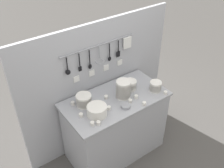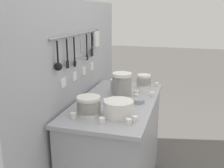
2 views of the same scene
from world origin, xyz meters
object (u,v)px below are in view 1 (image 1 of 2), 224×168
at_px(cup_beside_plates, 109,108).
at_px(cup_edge_far, 92,124).
at_px(cup_back_left, 144,104).
at_px(cup_front_right, 81,115).
at_px(cup_edge_near, 136,97).
at_px(cup_by_caddy, 73,103).
at_px(cup_centre, 165,93).
at_px(bowl_stack_wide_centre, 156,86).
at_px(cup_mid_row, 99,123).
at_px(bowl_stack_back_corner, 123,89).
at_px(bowl_stack_short_front, 84,100).
at_px(cup_front_left, 130,101).
at_px(steel_mixing_bowl, 125,106).
at_px(cup_back_right, 106,97).
at_px(plate_stack, 97,111).
at_px(bowl_stack_nested_right, 130,85).

height_order(cup_beside_plates, cup_edge_far, same).
distance_m(cup_back_left, cup_front_right, 0.70).
distance_m(cup_edge_near, cup_by_caddy, 0.71).
bearing_deg(cup_edge_near, cup_back_left, -91.97).
bearing_deg(cup_centre, bowl_stack_wide_centre, 111.40).
bearing_deg(cup_mid_row, cup_edge_far, 152.18).
relative_size(bowl_stack_back_corner, cup_beside_plates, 5.01).
bearing_deg(bowl_stack_wide_centre, cup_edge_near, 175.56).
relative_size(bowl_stack_back_corner, cup_edge_near, 5.01).
height_order(bowl_stack_short_front, cup_centre, bowl_stack_short_front).
xyz_separation_m(cup_beside_plates, cup_back_left, (0.35, -0.17, 0.00)).
bearing_deg(cup_by_caddy, cup_edge_far, -89.16).
xyz_separation_m(bowl_stack_wide_centre, cup_mid_row, (-0.85, -0.08, -0.04)).
xyz_separation_m(bowl_stack_short_front, cup_front_right, (-0.12, -0.14, -0.05)).
distance_m(bowl_stack_back_corner, cup_mid_row, 0.52).
xyz_separation_m(bowl_stack_short_front, cup_front_left, (0.43, -0.26, -0.05)).
bearing_deg(cup_back_left, cup_edge_near, 88.03).
bearing_deg(cup_back_left, steel_mixing_bowl, 155.55).
bearing_deg(cup_edge_far, cup_back_left, -6.47).
relative_size(cup_back_right, cup_mid_row, 1.00).
height_order(bowl_stack_short_front, cup_edge_far, bowl_stack_short_front).
height_order(bowl_stack_back_corner, cup_front_left, bowl_stack_back_corner).
distance_m(bowl_stack_wide_centre, bowl_stack_short_front, 0.85).
relative_size(bowl_stack_wide_centre, bowl_stack_short_front, 0.80).
height_order(cup_back_right, cup_mid_row, same).
relative_size(plate_stack, cup_back_left, 4.92).
height_order(bowl_stack_nested_right, cup_front_left, bowl_stack_nested_right).
bearing_deg(bowl_stack_short_front, cup_front_left, -30.98).
bearing_deg(cup_beside_plates, cup_back_left, -24.99).
bearing_deg(cup_front_right, steel_mixing_bowl, -18.85).
xyz_separation_m(bowl_stack_nested_right, cup_centre, (0.26, -0.32, -0.04)).
height_order(steel_mixing_bowl, cup_back_left, cup_back_left).
height_order(bowl_stack_short_front, plate_stack, bowl_stack_short_front).
xyz_separation_m(cup_centre, cup_edge_near, (-0.32, 0.14, 0.00)).
bearing_deg(cup_front_left, cup_back_right, 129.59).
bearing_deg(bowl_stack_wide_centre, cup_by_caddy, 159.50).
bearing_deg(steel_mixing_bowl, bowl_stack_wide_centre, 3.98).
xyz_separation_m(cup_edge_far, cup_centre, (0.95, -0.07, 0.00)).
distance_m(bowl_stack_back_corner, cup_edge_near, 0.17).
xyz_separation_m(bowl_stack_back_corner, cup_front_left, (0.00, -0.12, -0.09)).
xyz_separation_m(bowl_stack_nested_right, cup_front_left, (-0.16, -0.20, -0.04)).
bearing_deg(cup_front_left, cup_mid_row, -170.24).
distance_m(bowl_stack_nested_right, cup_back_right, 0.34).
distance_m(cup_front_right, cup_by_caddy, 0.22).
bearing_deg(cup_edge_far, cup_back_right, 37.10).
xyz_separation_m(bowl_stack_short_front, cup_centre, (0.86, -0.38, -0.05)).
distance_m(bowl_stack_short_front, cup_front_left, 0.51).
bearing_deg(cup_edge_near, steel_mixing_bowl, -164.77).
bearing_deg(plate_stack, cup_edge_far, -140.44).
distance_m(bowl_stack_wide_centre, bowl_stack_back_corner, 0.40).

